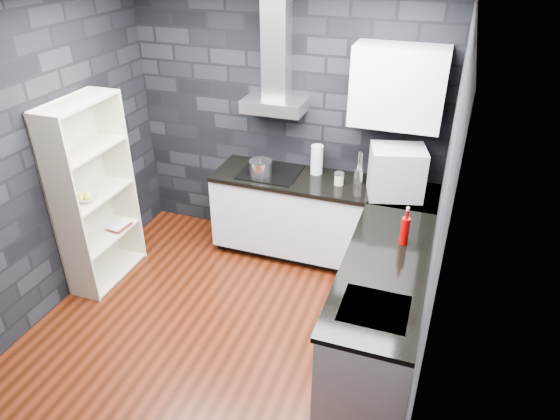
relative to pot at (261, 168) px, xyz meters
The scene contains 27 objects.
ground 1.56m from the pot, 84.34° to the right, with size 3.20×3.20×0.00m, color #461709.
wall_back 0.57m from the pot, 73.58° to the left, with size 3.20×0.05×2.70m, color black.
wall_front 2.87m from the pot, 87.57° to the right, with size 3.20×0.05×2.70m, color black.
wall_left 1.97m from the pot, 141.05° to the right, with size 0.05×3.20×2.70m, color black.
wall_right 2.16m from the pot, 34.86° to the right, with size 0.05×3.20×2.70m, color black.
toekick_back 1.12m from the pot, 11.30° to the left, with size 2.18×0.50×0.10m, color black.
toekick_right 2.06m from the pot, 37.38° to the right, with size 0.50×1.78×0.10m, color black.
counter_back_cab 0.80m from the pot, ahead, with size 2.20×0.60×0.76m, color silver.
counter_right_cab 1.87m from the pot, 38.15° to the right, with size 0.60×1.80×0.76m, color silver.
counter_back_top 0.63m from the pot, ahead, with size 2.20×0.62×0.04m, color black.
counter_right_top 1.80m from the pot, 38.35° to the right, with size 0.62×1.80×0.04m, color black.
counter_corner_top 1.43m from the pot, ahead, with size 0.62×0.62×0.04m, color black.
hood_body 0.63m from the pot, 71.76° to the left, with size 0.60×0.34×0.12m, color #B1B1B6.
hood_chimney 1.13m from the pot, 76.06° to the left, with size 0.24×0.20×0.90m, color #B1B1B6.
upper_cabinet 1.52m from the pot, ahead, with size 0.80×0.35×0.70m, color silver.
cooktop 0.13m from the pot, 49.99° to the left, with size 0.58×0.50×0.01m, color black.
sink_rim 2.15m from the pot, 48.68° to the right, with size 0.44×0.40×0.01m, color #B1B1B6.
pot is the anchor object (origin of this frame).
glass_vase 0.56m from the pot, 24.01° to the left, with size 0.12×0.12×0.30m, color silver.
storage_jar 0.79m from the pot, ahead, with size 0.09×0.09×0.11m, color #CBAC89.
utensil_crock 0.97m from the pot, ahead, with size 0.10×0.10×0.13m, color silver.
appliance_garage 1.32m from the pot, ahead, with size 0.48×0.37×0.48m, color #A3A6AB.
red_bottle 1.69m from the pot, 27.56° to the right, with size 0.07×0.07×0.23m, color #940001.
bookshelf 1.59m from the pot, 145.05° to the right, with size 0.34×0.80×1.80m, color beige.
fruit_bowl 1.65m from the pot, 141.81° to the right, with size 0.23×0.23×0.06m, color silver.
book_red 1.54m from the pot, 150.85° to the right, with size 0.16×0.02×0.21m, color maroon.
book_second 1.54m from the pot, 150.69° to the right, with size 0.15×0.02×0.21m, color #B2B2B2.
Camera 1 is at (1.54, -2.97, 3.06)m, focal length 32.00 mm.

